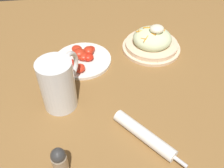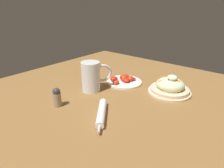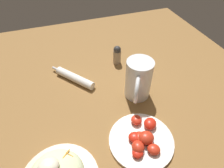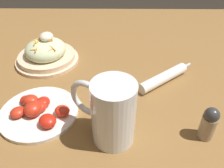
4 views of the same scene
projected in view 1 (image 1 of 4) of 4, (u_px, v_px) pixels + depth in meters
name	position (u px, v px, depth m)	size (l,w,h in m)	color
ground_plane	(113.00, 95.00, 0.77)	(1.43, 1.43, 0.00)	olive
salad_plate	(152.00, 42.00, 0.92)	(0.22, 0.22, 0.10)	beige
beer_mug	(59.00, 86.00, 0.70)	(0.11, 0.15, 0.16)	white
napkin_roll	(144.00, 135.00, 0.64)	(0.15, 0.19, 0.03)	white
tomato_plate	(82.00, 58.00, 0.88)	(0.20, 0.20, 0.05)	white
salt_shaker	(60.00, 162.00, 0.56)	(0.04, 0.04, 0.09)	gray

